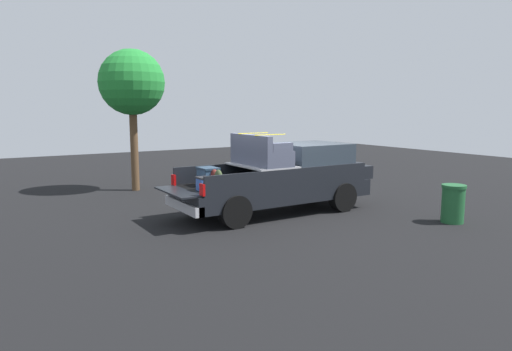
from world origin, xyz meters
TOP-DOWN VIEW (x-y plane):
  - ground_plane at (0.00, 0.00)m, footprint 40.00×40.00m
  - pickup_truck at (0.37, 0.00)m, footprint 6.05×2.06m
  - tree_background at (-2.19, 5.57)m, footprint 2.27×2.27m
  - trash_can at (3.24, -3.35)m, footprint 0.60×0.60m

SIDE VIEW (x-z plane):
  - ground_plane at x=0.00m, z-range 0.00..0.00m
  - trash_can at x=3.24m, z-range 0.01..0.99m
  - pickup_truck at x=0.37m, z-range -0.14..2.09m
  - tree_background at x=-2.19m, z-range 1.29..6.21m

